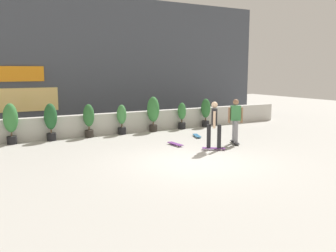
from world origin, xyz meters
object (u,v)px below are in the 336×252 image
potted_plant_0 (11,120)px  potted_plant_4 (153,111)px  skater_far_right (235,119)px  skateboard_aside (197,136)px  potted_plant_3 (122,118)px  skater_far_left (214,123)px  potted_plant_2 (89,118)px  potted_plant_5 (182,115)px  potted_plant_6 (206,111)px  potted_plant_1 (51,119)px  skateboard_near_camera (175,144)px

potted_plant_0 → potted_plant_4: (5.97, 0.00, 0.03)m
skater_far_right → skateboard_aside: 2.13m
potted_plant_3 → skater_far_left: bearing=-70.4°
potted_plant_0 → potted_plant_4: 5.97m
potted_plant_2 → potted_plant_3: 1.46m
potted_plant_3 → skateboard_aside: bearing=-40.9°
potted_plant_4 → potted_plant_5: size_ratio=1.27×
potted_plant_4 → potted_plant_2: bearing=-180.0°
potted_plant_6 → potted_plant_4: bearing=180.0°
potted_plant_1 → skater_far_right: bearing=-34.2°
potted_plant_2 → potted_plant_3: bearing=0.0°
potted_plant_2 → potted_plant_5: 4.50m
potted_plant_4 → potted_plant_6: bearing=0.0°
potted_plant_4 → potted_plant_5: (1.52, 0.00, -0.25)m
skateboard_near_camera → potted_plant_3: bearing=104.5°
potted_plant_4 → potted_plant_6: 2.89m
potted_plant_1 → skateboard_aside: (5.47, -2.15, -0.80)m
potted_plant_3 → skateboard_aside: (2.49, -2.15, -0.65)m
skateboard_near_camera → potted_plant_4: bearing=77.7°
potted_plant_2 → skateboard_near_camera: potted_plant_2 is taller
potted_plant_5 → potted_plant_6: size_ratio=0.90×
potted_plant_2 → potted_plant_6: potted_plant_6 is taller
potted_plant_0 → potted_plant_2: bearing=-0.0°
potted_plant_1 → potted_plant_5: size_ratio=1.18×
potted_plant_1 → potted_plant_5: bearing=0.0°
potted_plant_4 → skater_far_left: bearing=-88.9°
skater_far_right → skateboard_aside: size_ratio=2.07×
potted_plant_6 → skater_far_left: size_ratio=0.82×
potted_plant_3 → potted_plant_4: (1.53, -0.00, 0.21)m
potted_plant_1 → potted_plant_4: size_ratio=0.93×
potted_plant_3 → potted_plant_6: 4.42m
potted_plant_0 → skateboard_near_camera: bearing=-31.3°
skater_far_right → potted_plant_2: bearing=137.5°
skater_far_right → skater_far_left: size_ratio=1.00×
potted_plant_4 → skateboard_aside: (0.95, -2.15, -0.87)m
potted_plant_3 → skateboard_aside: potted_plant_3 is taller
potted_plant_3 → potted_plant_1: bearing=-180.0°
potted_plant_4 → skateboard_aside: bearing=-66.1°
potted_plant_6 → skater_far_right: bearing=-109.9°
skater_far_right → potted_plant_4: bearing=109.5°
potted_plant_0 → potted_plant_3: (4.44, 0.00, -0.19)m
potted_plant_0 → potted_plant_2: size_ratio=1.12×
potted_plant_1 → skateboard_near_camera: size_ratio=1.82×
potted_plant_0 → potted_plant_6: size_ratio=1.11×
potted_plant_5 → potted_plant_6: (1.37, 0.00, 0.11)m
potted_plant_5 → skateboard_aside: potted_plant_5 is taller
potted_plant_3 → skater_far_left: 4.82m
potted_plant_3 → skater_far_left: skater_far_left is taller
skateboard_aside → potted_plant_3: bearing=139.1°
potted_plant_4 → skater_far_left: size_ratio=0.94×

